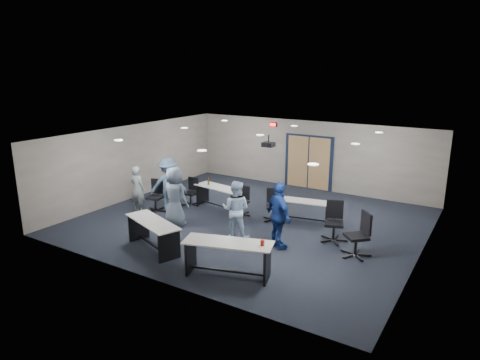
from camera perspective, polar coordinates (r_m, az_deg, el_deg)
The scene contains 25 objects.
floor at distance 13.57m, azimuth 1.51°, elevation -5.47°, with size 10.00×10.00×0.00m, color black.
back_wall at distance 17.10m, azimuth 9.20°, elevation 3.31°, with size 10.00×0.04×2.70m, color slate.
front_wall at distance 9.73m, azimuth -12.03°, elevation -5.71°, with size 10.00×0.04×2.70m, color slate.
left_wall at distance 16.20m, azimuth -13.91°, elevation 2.43°, with size 0.04×9.00×2.70m, color slate.
right_wall at distance 11.59m, azimuth 23.46°, elevation -3.29°, with size 0.04×9.00×2.70m, color slate.
ceiling at distance 12.89m, azimuth 1.60°, elevation 5.86°, with size 10.00×9.00×0.04m, color white.
double_door at distance 17.13m, azimuth 9.11°, elevation 2.31°, with size 2.00×0.07×2.20m.
exit_sign at distance 17.54m, azimuth 4.42°, elevation 7.39°, with size 0.32×0.07×0.18m.
ceiling_projector at distance 13.22m, azimuth 3.81°, elevation 4.76°, with size 0.35×0.32×0.37m.
ceiling_can_lights at distance 13.11m, azimuth 2.15°, elevation 5.87°, with size 6.24×5.74×0.02m, color white, non-canonical shape.
table_front_left at distance 11.58m, azimuth -11.55°, elevation -6.56°, with size 2.06×1.28×0.79m.
table_front_right at distance 9.97m, azimuth -1.56°, elevation -9.65°, with size 2.18×1.27×0.98m.
table_back_left at distance 14.62m, azimuth -2.78°, elevation -1.83°, with size 1.94×0.90×1.04m.
table_back_right at distance 13.55m, azimuth 8.54°, elevation -3.61°, with size 1.73×0.84×0.67m.
chair_back_a at distance 15.01m, azimuth -6.64°, elevation -1.61°, with size 0.61×0.61×0.97m, color black, non-canonical shape.
chair_back_b at distance 13.94m, azimuth 0.16°, elevation -2.85°, with size 0.60×0.60×0.95m, color black, non-canonical shape.
chair_back_c at distance 13.48m, azimuth 4.49°, elevation -3.39°, with size 0.64×0.64×1.01m, color black, non-canonical shape.
chair_back_d at distance 12.14m, azimuth 12.45°, elevation -5.49°, with size 0.71×0.71×1.13m, color black, non-canonical shape.
chair_loose_left at distance 14.54m, azimuth -11.26°, elevation -2.13°, with size 0.68×0.68×1.08m, color black, non-canonical shape.
chair_loose_right at distance 11.33m, azimuth 15.27°, elevation -7.06°, with size 0.73×0.73×1.17m, color black, non-canonical shape.
person_gray at distance 14.60m, azimuth -13.51°, elevation -1.16°, with size 0.57×0.38×1.58m, color #919C9F.
person_plaid at distance 13.10m, azimuth -8.67°, elevation -2.18°, with size 0.89×0.58×1.83m, color slate.
person_lightblue at distance 12.02m, azimuth -0.55°, elevation -3.97°, with size 0.81×0.63×1.67m, color #C0E0FF.
person_navy at distance 11.35m, azimuth 5.19°, elevation -4.76°, with size 1.07×0.45×1.83m, color navy.
person_back at distance 14.43m, azimuth -9.54°, elevation -0.62°, with size 1.18×0.68×1.83m, color #425977.
Camera 1 is at (6.41, -11.00, 4.71)m, focal length 32.00 mm.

